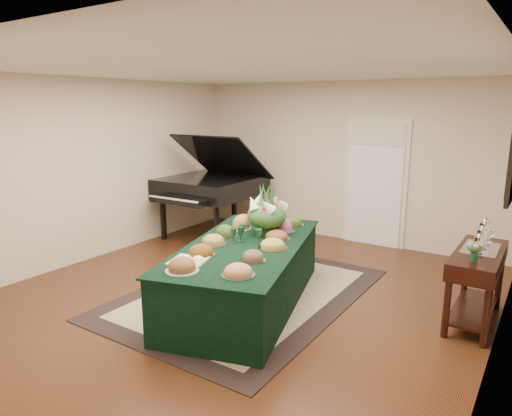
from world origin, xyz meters
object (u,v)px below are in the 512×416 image
Objects in this scene: floral_centerpiece at (267,211)px; grand_piano at (211,185)px; mahogany_sideboard at (478,268)px; buffet_table at (246,274)px.

grand_piano is at bearing 143.77° from floral_centerpiece.
floral_centerpiece is 0.41× the size of mahogany_sideboard.
mahogany_sideboard is at bearing -13.55° from grand_piano.
floral_centerpiece is 2.65m from grand_piano.
grand_piano is 1.48× the size of mahogany_sideboard.
buffet_table is 5.73× the size of floral_centerpiece.
grand_piano reaches higher than buffet_table.
buffet_table is 2.32× the size of mahogany_sideboard.
buffet_table is 0.82m from floral_centerpiece.
mahogany_sideboard is (2.32, 0.97, 0.25)m from buffet_table.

